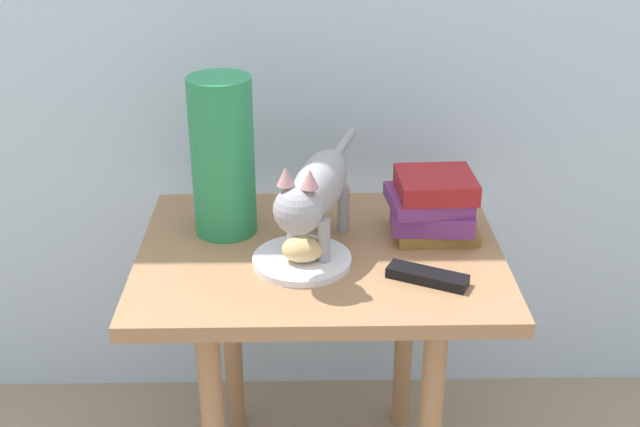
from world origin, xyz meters
name	(u,v)px	position (x,y,z in m)	size (l,w,h in m)	color
side_table	(320,292)	(0.00, 0.00, 0.51)	(0.72, 0.55, 0.60)	#9E724C
plate	(302,260)	(-0.04, -0.06, 0.61)	(0.19, 0.19, 0.01)	white
bread_roll	(303,249)	(-0.03, -0.07, 0.64)	(0.08, 0.06, 0.05)	#E0BC7A
cat	(316,191)	(-0.01, -0.01, 0.74)	(0.17, 0.47, 0.23)	#99999E
book_stack	(433,205)	(0.23, 0.06, 0.67)	(0.19, 0.16, 0.13)	olive
green_vase	(223,157)	(-0.19, 0.09, 0.77)	(0.13, 0.13, 0.33)	#288C51
tv_remote	(427,276)	(0.20, -0.13, 0.61)	(0.15, 0.04, 0.02)	black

